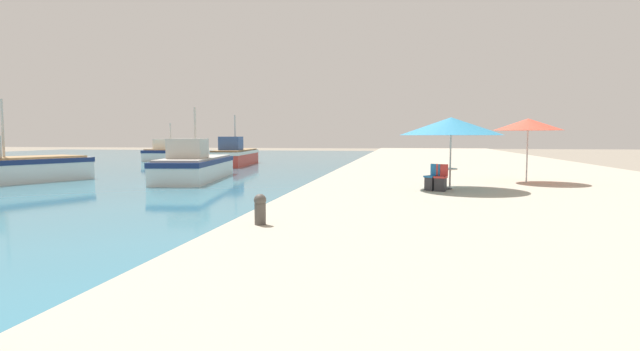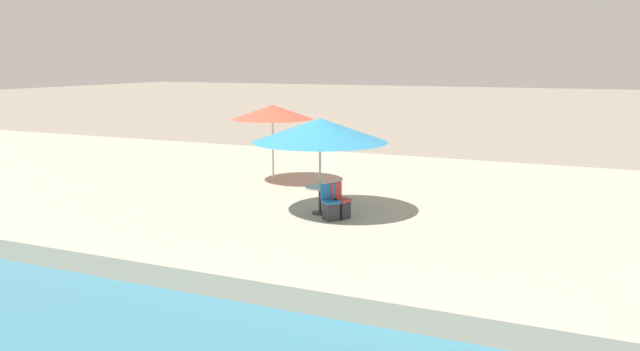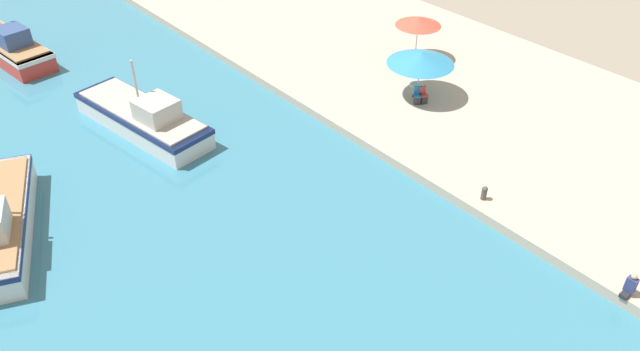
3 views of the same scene
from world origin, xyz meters
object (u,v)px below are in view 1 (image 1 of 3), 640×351
cafe_chair_left (441,182)px  cafe_table (446,174)px  fishing_boat_far (235,155)px  fishing_boat_near (2,167)px  cafe_umbrella_pink (451,126)px  fishing_boat_distant (170,153)px  cafe_chair_right (432,181)px  fishing_boat_mid (195,165)px  cafe_umbrella_white (528,124)px  mooring_bollard (260,208)px

cafe_chair_left → cafe_table: bearing=-90.0°
fishing_boat_far → cafe_chair_left: size_ratio=9.36×
fishing_boat_near → cafe_umbrella_pink: bearing=13.4°
fishing_boat_distant → cafe_chair_right: fishing_boat_distant is taller
cafe_umbrella_pink → fishing_boat_mid: bearing=150.7°
cafe_table → fishing_boat_mid: bearing=150.2°
fishing_boat_mid → cafe_chair_left: 14.60m
fishing_boat_far → cafe_chair_left: bearing=-61.5°
fishing_boat_mid → cafe_chair_right: bearing=-41.5°
fishing_boat_mid → cafe_table: 14.44m
cafe_umbrella_white → mooring_bollard: (-7.87, -11.20, -1.99)m
cafe_chair_left → fishing_boat_distant: bearing=-31.9°
fishing_boat_distant → cafe_umbrella_pink: size_ratio=1.89×
cafe_chair_left → mooring_bollard: bearing=77.8°
fishing_boat_distant → mooring_bollard: (19.55, -35.37, 0.10)m
fishing_boat_mid → cafe_chair_right: (12.03, -7.69, 0.03)m
cafe_chair_right → mooring_bollard: 8.40m
cafe_chair_left → cafe_chair_right: (-0.28, 0.17, 0.00)m
fishing_boat_far → cafe_umbrella_pink: fishing_boat_far is taller
cafe_chair_left → mooring_bollard: size_ratio=1.39×
fishing_boat_distant → mooring_bollard: fishing_boat_distant is taller
fishing_boat_far → fishing_boat_distant: 11.51m
mooring_bollard → fishing_boat_mid: bearing=118.2°
cafe_chair_right → fishing_boat_near: bearing=32.8°
cafe_chair_left → cafe_umbrella_white: bearing=-115.0°
fishing_boat_near → fishing_boat_mid: fishing_boat_near is taller
cafe_table → mooring_bollard: size_ratio=1.22×
fishing_boat_near → fishing_boat_mid: (8.53, 3.63, -0.05)m
fishing_boat_distant → mooring_bollard: 40.42m
fishing_boat_distant → cafe_umbrella_white: size_ratio=2.51×
fishing_boat_mid → fishing_boat_far: bearing=91.3°
cafe_chair_left → fishing_boat_far: bearing=-37.1°
fishing_boat_far → cafe_chair_right: 25.35m
fishing_boat_distant → cafe_table: size_ratio=8.48×
fishing_boat_mid → cafe_umbrella_white: bearing=-22.7°
cafe_umbrella_white → cafe_chair_right: (-3.94, -3.78, -2.01)m
cafe_umbrella_white → cafe_chair_left: size_ratio=2.97×
fishing_boat_mid → cafe_chair_left: fishing_boat_mid is taller
fishing_boat_near → cafe_umbrella_pink: 21.58m
fishing_boat_near → fishing_boat_far: (6.15, 16.79, -0.02)m
fishing_boat_far → cafe_table: fishing_boat_far is taller
fishing_boat_near → fishing_boat_mid: 9.27m
fishing_boat_near → mooring_bollard: bearing=-11.9°
fishing_boat_distant → mooring_bollard: size_ratio=10.37×
fishing_boat_mid → fishing_boat_distant: size_ratio=1.28×
cafe_table → mooring_bollard: bearing=-119.1°
cafe_umbrella_white → cafe_chair_left: (-3.67, -3.94, -2.01)m
fishing_boat_distant → cafe_umbrella_pink: (24.14, -27.35, 1.97)m
cafe_umbrella_pink → cafe_table: cafe_umbrella_pink is taller
fishing_boat_far → fishing_boat_distant: bearing=135.6°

